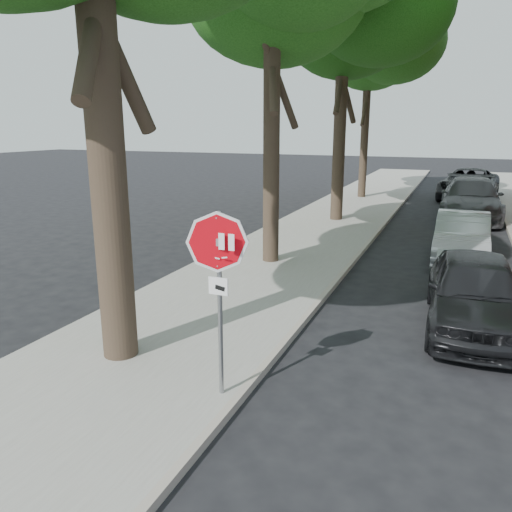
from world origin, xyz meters
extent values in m
plane|color=black|center=(0.00, 0.00, 0.00)|extent=(120.00, 120.00, 0.00)
cube|color=gray|center=(-2.50, 12.00, 0.06)|extent=(4.00, 55.00, 0.12)
cube|color=#9E9384|center=(-0.45, 12.00, 0.07)|extent=(0.12, 55.00, 0.13)
cylinder|color=gray|center=(-0.70, 0.00, 1.42)|extent=(0.06, 0.06, 2.60)
cube|color=#99999E|center=(-0.70, -0.03, 2.32)|extent=(0.05, 0.06, 0.10)
cylinder|color=#99999E|center=(-0.70, -0.03, 2.32)|extent=(0.76, 0.32, 0.82)
cylinder|color=white|center=(-0.70, -0.05, 2.32)|extent=(0.76, 0.32, 0.82)
cylinder|color=red|center=(-0.70, -0.05, 2.32)|extent=(0.68, 0.29, 0.74)
cube|color=white|center=(-0.91, -0.06, 2.34)|extent=(0.08, 0.00, 0.22)
cube|color=white|center=(-0.77, -0.06, 2.34)|extent=(0.08, 0.00, 0.22)
cube|color=white|center=(-0.63, -0.06, 2.34)|extent=(0.08, 0.00, 0.22)
cube|color=white|center=(-0.49, -0.06, 2.34)|extent=(0.08, 0.00, 0.22)
cube|color=silver|center=(-0.81, -0.07, 2.13)|extent=(0.08, 0.00, 0.03)
cube|color=silver|center=(-0.70, -0.07, 2.11)|extent=(0.08, 0.00, 0.03)
cube|color=silver|center=(-0.59, -0.07, 2.13)|extent=(0.08, 0.00, 0.03)
cube|color=white|center=(-0.70, -0.04, 1.72)|extent=(0.28, 0.02, 0.24)
cube|color=black|center=(-0.67, -0.05, 1.70)|extent=(0.15, 0.00, 0.08)
cylinder|color=black|center=(-2.80, 0.50, 4.87)|extent=(0.56, 0.56, 9.50)
cylinder|color=black|center=(-2.60, 7.00, 4.87)|extent=(0.44, 0.44, 9.50)
cylinder|color=black|center=(-2.40, 14.00, 5.12)|extent=(0.48, 0.48, 10.00)
ellipsoid|color=#113B0B|center=(-2.40, 14.00, 7.92)|extent=(4.62, 4.62, 3.70)
ellipsoid|color=#113B0B|center=(-3.24, 14.84, 7.50)|extent=(4.20, 4.20, 3.36)
cylinder|color=black|center=(-2.70, 21.00, 4.62)|extent=(0.40, 0.40, 9.00)
ellipsoid|color=#185012|center=(-2.70, 21.00, 7.14)|extent=(4.16, 4.16, 3.33)
ellipsoid|color=#185012|center=(-1.76, 20.43, 8.09)|extent=(3.40, 3.40, 2.72)
ellipsoid|color=#185012|center=(-3.46, 21.76, 6.76)|extent=(3.78, 3.78, 3.02)
imported|color=black|center=(2.60, 4.23, 0.72)|extent=(1.91, 4.32, 1.45)
imported|color=#B5B9BE|center=(2.32, 9.59, 0.68)|extent=(1.44, 4.11, 1.35)
imported|color=#4A4B4F|center=(2.60, 16.86, 0.84)|extent=(2.45, 5.80, 1.67)
imported|color=black|center=(2.56, 22.93, 0.80)|extent=(3.28, 6.04, 1.61)
camera|label=1|loc=(2.16, -5.68, 3.79)|focal=35.00mm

